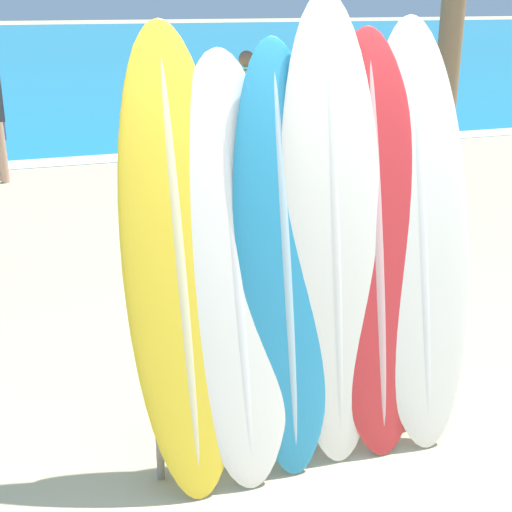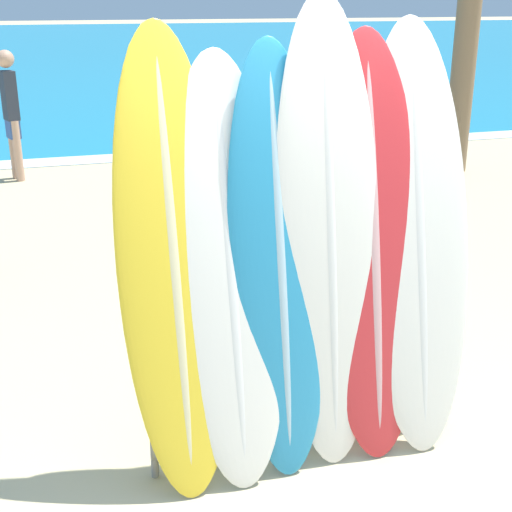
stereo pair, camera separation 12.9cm
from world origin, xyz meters
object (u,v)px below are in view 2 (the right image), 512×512
at_px(surfboard_rack, 300,377).
at_px(surfboard_slot_0, 174,267).
at_px(surfboard_slot_1, 230,275).
at_px(surfboard_slot_2, 279,266).
at_px(person_far_left, 260,106).
at_px(surfboard_slot_5, 418,242).
at_px(person_mid_beach, 11,111).
at_px(surfboard_slot_3, 329,241).
at_px(surfboard_slot_4, 373,252).

distance_m(surfboard_rack, surfboard_slot_0, 0.92).
distance_m(surfboard_slot_0, surfboard_slot_1, 0.28).
bearing_deg(surfboard_rack, surfboard_slot_2, 171.63).
relative_size(surfboard_slot_0, person_far_left, 1.36).
xyz_separation_m(surfboard_slot_5, person_mid_beach, (-2.17, 6.82, -0.20)).
relative_size(surfboard_slot_3, surfboard_slot_4, 1.07).
distance_m(surfboard_slot_1, surfboard_slot_3, 0.52).
bearing_deg(surfboard_slot_5, surfboard_slot_4, -177.55).
bearing_deg(surfboard_slot_0, surfboard_rack, -4.74).
distance_m(surfboard_slot_5, person_mid_beach, 7.16).
bearing_deg(surfboard_slot_2, person_far_left, 73.63).
xyz_separation_m(surfboard_rack, surfboard_slot_5, (0.65, 0.04, 0.68)).
relative_size(surfboard_rack, surfboard_slot_2, 0.74).
height_order(surfboard_slot_4, person_mid_beach, surfboard_slot_4).
height_order(person_mid_beach, person_far_left, person_mid_beach).
bearing_deg(surfboard_slot_0, surfboard_slot_1, -4.61).
height_order(surfboard_slot_2, person_far_left, surfboard_slot_2).
distance_m(surfboard_slot_0, surfboard_slot_4, 1.02).
bearing_deg(surfboard_slot_4, person_mid_beach, 105.61).
bearing_deg(surfboard_slot_0, surfboard_slot_3, -2.02).
bearing_deg(surfboard_slot_5, surfboard_slot_1, -179.74).
height_order(surfboard_slot_4, person_far_left, surfboard_slot_4).
xyz_separation_m(surfboard_slot_1, person_far_left, (2.14, 6.44, -0.16)).
xyz_separation_m(surfboard_rack, surfboard_slot_1, (-0.36, 0.03, 0.61)).
bearing_deg(surfboard_slot_2, person_mid_beach, 101.60).
xyz_separation_m(surfboard_slot_4, person_mid_beach, (-1.91, 6.84, -0.18)).
relative_size(surfboard_slot_2, surfboard_slot_4, 0.98).
bearing_deg(surfboard_slot_3, surfboard_slot_4, -0.19).
distance_m(surfboard_rack, person_mid_beach, 7.04).
bearing_deg(surfboard_slot_1, person_far_left, 71.60).
bearing_deg(surfboard_slot_2, surfboard_rack, -8.37).
distance_m(surfboard_rack, person_far_left, 6.73).
relative_size(surfboard_slot_1, surfboard_slot_5, 0.94).
bearing_deg(surfboard_rack, person_mid_beach, 102.51).
height_order(surfboard_slot_0, person_far_left, surfboard_slot_0).
distance_m(surfboard_rack, surfboard_slot_4, 0.76).
bearing_deg(surfboard_slot_2, surfboard_slot_1, 176.86).
relative_size(surfboard_slot_1, person_mid_beach, 1.25).
height_order(surfboard_rack, surfboard_slot_1, surfboard_slot_1).
height_order(surfboard_slot_0, surfboard_slot_1, surfboard_slot_0).
bearing_deg(surfboard_rack, surfboard_slot_5, 3.12).
xyz_separation_m(surfboard_slot_1, surfboard_slot_3, (0.51, -0.01, 0.13)).
bearing_deg(surfboard_slot_4, surfboard_slot_2, -179.22).
relative_size(person_mid_beach, person_far_left, 1.03).
xyz_separation_m(surfboard_rack, surfboard_slot_3, (0.14, 0.02, 0.73)).
distance_m(person_mid_beach, person_far_left, 3.32).
relative_size(surfboard_slot_2, surfboard_slot_5, 0.96).
xyz_separation_m(surfboard_rack, person_far_left, (1.78, 6.47, 0.45)).
bearing_deg(surfboard_slot_1, person_mid_beach, 99.63).
bearing_deg(surfboard_slot_4, surfboard_slot_3, 179.81).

